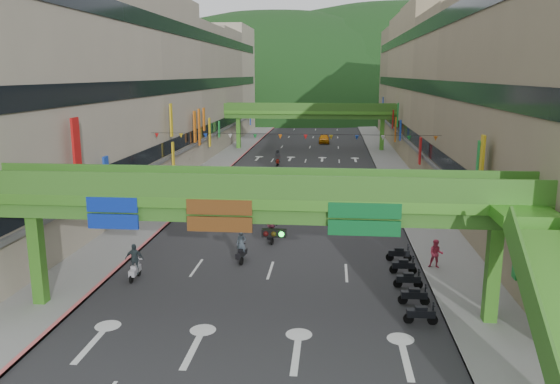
% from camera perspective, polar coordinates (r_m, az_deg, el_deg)
% --- Properties ---
extents(ground, '(320.00, 320.00, 0.00)m').
position_cam_1_polar(ground, '(22.11, -4.73, -19.07)').
color(ground, black).
rests_on(ground, ground).
extents(road_slab, '(18.00, 140.00, 0.02)m').
position_cam_1_polar(road_slab, '(69.61, 2.52, 2.76)').
color(road_slab, '#28282B').
rests_on(road_slab, ground).
extents(sidewalk_left, '(4.00, 140.00, 0.15)m').
position_cam_1_polar(sidewalk_left, '(71.01, -6.39, 2.94)').
color(sidewalk_left, gray).
rests_on(sidewalk_left, ground).
extents(sidewalk_right, '(4.00, 140.00, 0.15)m').
position_cam_1_polar(sidewalk_right, '(69.91, 11.57, 2.62)').
color(sidewalk_right, gray).
rests_on(sidewalk_right, ground).
extents(curb_left, '(0.20, 140.00, 0.18)m').
position_cam_1_polar(curb_left, '(70.65, -4.88, 2.94)').
color(curb_left, '#CC5959').
rests_on(curb_left, ground).
extents(curb_right, '(0.20, 140.00, 0.18)m').
position_cam_1_polar(curb_right, '(69.73, 10.02, 2.67)').
color(curb_right, gray).
rests_on(curb_right, ground).
extents(building_row_left, '(12.80, 95.00, 19.00)m').
position_cam_1_polar(building_row_left, '(72.18, -12.84, 10.35)').
color(building_row_left, '#9E937F').
rests_on(building_row_left, ground).
extents(building_row_right, '(12.80, 95.00, 19.00)m').
position_cam_1_polar(building_row_right, '(70.31, 18.44, 9.99)').
color(building_row_right, gray).
rests_on(building_row_right, ground).
extents(overpass_near, '(28.00, 12.27, 7.10)m').
position_cam_1_polar(overpass_near, '(24.89, -0.64, -2.35)').
color(overpass_near, '#4C9E2D').
rests_on(overpass_near, ground).
extents(overpass_far, '(28.00, 2.20, 7.10)m').
position_cam_1_polar(overpass_far, '(83.86, 3.10, 8.09)').
color(overpass_far, '#4C9E2D').
rests_on(overpass_far, ground).
extents(hill_left, '(168.00, 140.00, 112.00)m').
position_cam_1_polar(hill_left, '(179.89, -0.43, 8.60)').
color(hill_left, '#1C4419').
rests_on(hill_left, ground).
extents(hill_right, '(208.00, 176.00, 128.00)m').
position_cam_1_polar(hill_right, '(200.06, 11.78, 8.72)').
color(hill_right, '#1C4419').
rests_on(hill_right, ground).
extents(bunting_string, '(26.00, 0.36, 0.47)m').
position_cam_1_polar(bunting_string, '(49.01, 1.35, 5.78)').
color(bunting_string, black).
rests_on(bunting_string, ground).
extents(scooter_rider_near, '(0.71, 1.59, 2.05)m').
position_cam_1_polar(scooter_rider_near, '(34.03, -4.06, -5.79)').
color(scooter_rider_near, black).
rests_on(scooter_rider_near, ground).
extents(scooter_rider_mid, '(0.99, 1.60, 2.19)m').
position_cam_1_polar(scooter_rider_mid, '(37.76, -0.88, -3.63)').
color(scooter_rider_mid, black).
rests_on(scooter_rider_mid, ground).
extents(scooter_rider_left, '(1.06, 1.60, 2.12)m').
position_cam_1_polar(scooter_rider_left, '(32.17, -14.97, -7.06)').
color(scooter_rider_left, '#A09EA7').
rests_on(scooter_rider_left, ground).
extents(scooter_rider_far, '(0.87, 1.60, 2.11)m').
position_cam_1_polar(scooter_rider_far, '(69.42, -0.25, 3.63)').
color(scooter_rider_far, maroon).
rests_on(scooter_rider_far, ground).
extents(parked_scooter_row, '(1.60, 9.35, 1.08)m').
position_cam_1_polar(parked_scooter_row, '(30.90, 13.26, -8.86)').
color(parked_scooter_row, black).
rests_on(parked_scooter_row, ground).
extents(car_silver, '(1.83, 3.86, 1.22)m').
position_cam_1_polar(car_silver, '(55.33, -3.53, 0.91)').
color(car_silver, '#98999E').
rests_on(car_silver, ground).
extents(car_yellow, '(1.83, 4.43, 1.50)m').
position_cam_1_polar(car_yellow, '(92.68, 4.63, 5.57)').
color(car_yellow, orange).
rests_on(car_yellow, ground).
extents(pedestrian_red, '(0.93, 0.78, 1.73)m').
position_cam_1_polar(pedestrian_red, '(33.93, 15.98, -6.47)').
color(pedestrian_red, '#CC3554').
rests_on(pedestrian_red, ground).
extents(pedestrian_dark, '(1.10, 0.62, 1.76)m').
position_cam_1_polar(pedestrian_dark, '(54.92, 12.16, 0.85)').
color(pedestrian_dark, black).
rests_on(pedestrian_dark, ground).
extents(pedestrian_blue, '(0.78, 0.57, 1.53)m').
position_cam_1_polar(pedestrian_blue, '(56.38, 11.79, 1.04)').
color(pedestrian_blue, '#335063').
rests_on(pedestrian_blue, ground).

